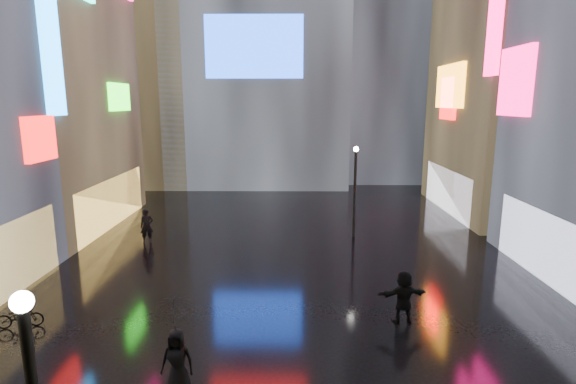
{
  "coord_description": "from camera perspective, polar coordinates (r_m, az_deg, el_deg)",
  "views": [
    {
      "loc": [
        0.13,
        -1.12,
        7.66
      ],
      "look_at": [
        0.0,
        12.0,
        5.0
      ],
      "focal_mm": 28.0,
      "sensor_mm": 36.0,
      "label": 1
    }
  ],
  "objects": [
    {
      "name": "lamp_far",
      "position": [
        25.56,
        8.49,
        0.7
      ],
      "size": [
        0.3,
        0.3,
        5.2
      ],
      "color": "black",
      "rests_on": "ground"
    },
    {
      "name": "pedestrian_6",
      "position": [
        25.81,
        -17.5,
        -4.17
      ],
      "size": [
        0.8,
        0.67,
        1.88
      ],
      "primitive_type": "imported",
      "rotation": [
        0.0,
        0.0,
        0.38
      ],
      "color": "black",
      "rests_on": "ground"
    },
    {
      "name": "pedestrian_5",
      "position": [
        16.6,
        14.46,
        -12.78
      ],
      "size": [
        1.82,
        0.79,
        1.89
      ],
      "primitive_type": "imported",
      "rotation": [
        0.0,
        0.0,
        3.28
      ],
      "color": "black",
      "rests_on": "ground"
    },
    {
      "name": "building_right_far",
      "position": [
        35.49,
        29.04,
        20.35
      ],
      "size": [
        10.28,
        12.0,
        28.0
      ],
      "color": "black",
      "rests_on": "ground"
    },
    {
      "name": "tower_flank_left",
      "position": [
        45.69,
        -18.35,
        17.62
      ],
      "size": [
        10.0,
        10.0,
        26.0
      ],
      "primitive_type": "cube",
      "color": "black",
      "rests_on": "ground"
    },
    {
      "name": "pedestrian_4",
      "position": [
        13.07,
        -13.87,
        -20.08
      ],
      "size": [
        0.91,
        0.62,
        1.79
      ],
      "primitive_type": "imported",
      "rotation": [
        0.0,
        0.0,
        -0.06
      ],
      "color": "black",
      "rests_on": "ground"
    },
    {
      "name": "ground",
      "position": [
        22.47,
        0.2,
        -8.47
      ],
      "size": [
        140.0,
        140.0,
        0.0
      ],
      "primitive_type": "plane",
      "color": "black",
      "rests_on": "ground"
    },
    {
      "name": "tower_flank_right",
      "position": [
        48.85,
        11.91,
        22.26
      ],
      "size": [
        12.0,
        12.0,
        34.0
      ],
      "primitive_type": "cube",
      "color": "black",
      "rests_on": "ground"
    },
    {
      "name": "building_left_far",
      "position": [
        31.72,
        -31.29,
        15.87
      ],
      "size": [
        10.28,
        12.0,
        22.0
      ],
      "color": "black",
      "rests_on": "ground"
    },
    {
      "name": "bicycle",
      "position": [
        18.47,
        -30.92,
        -13.42
      ],
      "size": [
        1.6,
        0.87,
        0.8
      ],
      "primitive_type": "imported",
      "rotation": [
        0.0,
        0.0,
        1.8
      ],
      "color": "black",
      "rests_on": "ground"
    },
    {
      "name": "umbrella_2",
      "position": [
        12.43,
        -14.18,
        -14.8
      ],
      "size": [
        1.22,
        1.23,
        0.89
      ],
      "primitive_type": "imported",
      "rotation": [
        0.0,
        0.0,
        2.83
      ],
      "color": "black",
      "rests_on": "pedestrian_4"
    }
  ]
}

